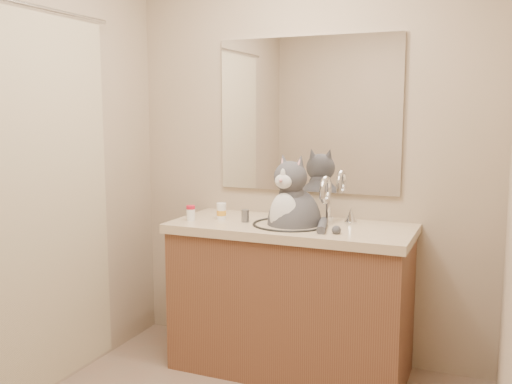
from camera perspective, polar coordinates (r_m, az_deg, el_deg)
room at (r=2.25m, az=-4.57°, el=1.09°), size 2.22×2.52×2.42m
vanity at (r=3.28m, az=3.47°, el=-10.20°), size 1.34×0.59×1.12m
mirror at (r=3.37m, az=5.15°, el=7.67°), size 1.10×0.02×0.90m
shower_curtain at (r=2.97m, az=-21.89°, el=-1.05°), size 0.02×1.30×1.93m
cat at (r=3.17m, az=3.76°, el=-2.63°), size 0.42×0.41×0.60m
pill_bottle_redcap at (r=3.29m, az=-6.54°, el=-2.09°), size 0.06×0.06×0.09m
pill_bottle_orange at (r=3.31m, az=-3.48°, el=-1.96°), size 0.06×0.06×0.10m
grey_canister at (r=3.23m, az=-1.08°, el=-2.40°), size 0.06×0.06×0.07m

